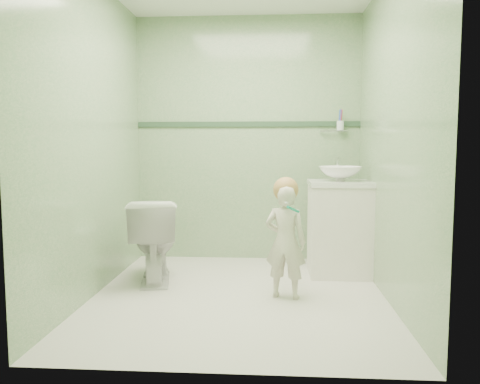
{
  "coord_description": "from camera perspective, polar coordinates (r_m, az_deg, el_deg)",
  "views": [
    {
      "loc": [
        0.25,
        -3.54,
        1.14
      ],
      "look_at": [
        0.0,
        0.15,
        0.78
      ],
      "focal_mm": 35.97,
      "sensor_mm": 36.0,
      "label": 1
    }
  ],
  "objects": [
    {
      "name": "ground",
      "position": [
        3.73,
        -0.16,
        -12.24
      ],
      "size": [
        2.5,
        2.5,
        0.0
      ],
      "primitive_type": "plane",
      "color": "silver",
      "rests_on": "ground"
    },
    {
      "name": "room_shell",
      "position": [
        3.55,
        -0.17,
        6.52
      ],
      "size": [
        2.5,
        2.54,
        2.4
      ],
      "color": "#78A676",
      "rests_on": "ground"
    },
    {
      "name": "trim_stripe",
      "position": [
        4.79,
        0.9,
        8.06
      ],
      "size": [
        2.2,
        0.02,
        0.05
      ],
      "primitive_type": "cube",
      "color": "#2E4B33",
      "rests_on": "room_shell"
    },
    {
      "name": "vanity",
      "position": [
        4.35,
        11.65,
        -4.37
      ],
      "size": [
        0.52,
        0.5,
        0.8
      ],
      "primitive_type": "cube",
      "color": "white",
      "rests_on": "ground"
    },
    {
      "name": "counter",
      "position": [
        4.3,
        11.76,
        1.03
      ],
      "size": [
        0.54,
        0.52,
        0.04
      ],
      "primitive_type": "cube",
      "color": "white",
      "rests_on": "vanity"
    },
    {
      "name": "basin",
      "position": [
        4.29,
        11.78,
        2.15
      ],
      "size": [
        0.37,
        0.37,
        0.13
      ],
      "primitive_type": "imported",
      "color": "white",
      "rests_on": "counter"
    },
    {
      "name": "faucet",
      "position": [
        4.47,
        11.48,
        3.31
      ],
      "size": [
        0.03,
        0.13,
        0.18
      ],
      "color": "silver",
      "rests_on": "counter"
    },
    {
      "name": "cup_holder",
      "position": [
        4.77,
        11.73,
        7.74
      ],
      "size": [
        0.26,
        0.07,
        0.21
      ],
      "color": "silver",
      "rests_on": "room_shell"
    },
    {
      "name": "toilet",
      "position": [
        4.11,
        -10.18,
        -5.59
      ],
      "size": [
        0.52,
        0.75,
        0.7
      ],
      "primitive_type": "imported",
      "rotation": [
        0.0,
        0.0,
        3.33
      ],
      "color": "white",
      "rests_on": "ground"
    },
    {
      "name": "toddler",
      "position": [
        3.61,
        5.41,
        -5.91
      ],
      "size": [
        0.35,
        0.27,
        0.85
      ],
      "primitive_type": "imported",
      "rotation": [
        0.0,
        0.0,
        2.91
      ],
      "color": "beige",
      "rests_on": "ground"
    },
    {
      "name": "hair_cap",
      "position": [
        3.58,
        5.46,
        0.29
      ],
      "size": [
        0.19,
        0.19,
        0.19
      ],
      "primitive_type": "sphere",
      "color": "#B3844A",
      "rests_on": "toddler"
    },
    {
      "name": "teal_toothbrush",
      "position": [
        3.43,
        6.24,
        -1.98
      ],
      "size": [
        0.11,
        0.14,
        0.08
      ],
      "color": "#0A9670",
      "rests_on": "toddler"
    }
  ]
}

